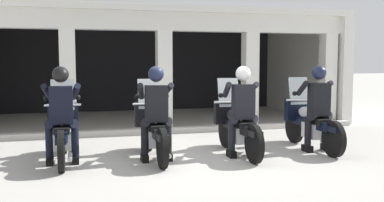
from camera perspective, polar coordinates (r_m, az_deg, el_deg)
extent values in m
plane|color=#A8A59E|center=(10.51, -3.70, -3.85)|extent=(80.00, 80.00, 0.00)
cube|color=black|center=(14.86, -7.08, 4.27)|extent=(9.92, 0.24, 2.83)
cube|color=silver|center=(10.49, -3.77, 10.41)|extent=(9.92, 0.36, 0.44)
cube|color=silver|center=(12.64, -5.70, 10.89)|extent=(9.92, 5.02, 0.16)
cube|color=silver|center=(14.20, 14.16, 4.11)|extent=(0.30, 5.02, 2.83)
cube|color=silver|center=(10.27, -16.04, 2.43)|extent=(0.35, 0.36, 2.39)
cube|color=silver|center=(10.46, -3.72, 2.68)|extent=(0.35, 0.36, 2.39)
cube|color=silver|center=(11.11, 7.65, 2.80)|extent=(0.35, 0.36, 2.39)
cube|color=silver|center=(12.14, 17.43, 2.81)|extent=(0.35, 0.36, 2.39)
cube|color=#B7B5AD|center=(10.09, -3.13, -3.88)|extent=(9.52, 0.24, 0.12)
cylinder|color=black|center=(8.18, -16.54, -4.41)|extent=(0.09, 0.64, 0.64)
cylinder|color=black|center=(6.81, -16.87, -6.37)|extent=(0.09, 0.64, 0.64)
cube|color=black|center=(8.15, -16.58, -2.97)|extent=(0.14, 0.44, 0.08)
cube|color=silver|center=(7.44, -16.72, -4.99)|extent=(0.28, 0.44, 0.28)
cube|color=black|center=(7.46, -16.73, -3.94)|extent=(0.18, 1.24, 0.16)
ellipsoid|color=#B2B2B7|center=(7.65, -16.71, -2.35)|extent=(0.26, 0.48, 0.22)
cube|color=black|center=(7.27, -16.79, -3.62)|extent=(0.24, 0.52, 0.10)
cube|color=black|center=(6.83, -16.90, -4.82)|extent=(0.16, 0.48, 0.10)
cylinder|color=silver|center=(8.09, -16.60, -2.81)|extent=(0.05, 0.24, 0.53)
cube|color=black|center=(8.01, -16.64, -1.87)|extent=(0.52, 0.16, 0.44)
sphere|color=silver|center=(8.11, -16.62, -1.65)|extent=(0.18, 0.18, 0.18)
cube|color=silver|center=(7.95, -16.72, 0.79)|extent=(0.40, 0.14, 0.54)
cylinder|color=silver|center=(7.89, -16.70, -0.52)|extent=(0.62, 0.04, 0.04)
cylinder|color=silver|center=(7.13, -15.79, -7.00)|extent=(0.07, 0.55, 0.07)
cube|color=black|center=(7.21, -16.88, -0.50)|extent=(0.36, 0.22, 0.60)
cube|color=black|center=(7.32, -16.85, -0.25)|extent=(0.05, 0.02, 0.32)
sphere|color=tan|center=(7.20, -16.97, 3.12)|extent=(0.21, 0.21, 0.21)
sphere|color=black|center=(7.19, -16.98, 3.36)|extent=(0.26, 0.26, 0.26)
cylinder|color=black|center=(7.26, -15.70, -2.89)|extent=(0.26, 0.29, 0.17)
cylinder|color=black|center=(7.30, -15.18, -5.02)|extent=(0.12, 0.12, 0.53)
cube|color=black|center=(7.37, -15.11, -7.49)|extent=(0.11, 0.26, 0.12)
cylinder|color=black|center=(7.27, -17.91, -2.94)|extent=(0.26, 0.29, 0.17)
cylinder|color=black|center=(7.31, -18.32, -5.08)|extent=(0.12, 0.12, 0.53)
cube|color=black|center=(7.39, -18.24, -7.55)|extent=(0.11, 0.26, 0.12)
cylinder|color=black|center=(7.41, -15.16, 1.18)|extent=(0.19, 0.48, 0.31)
sphere|color=black|center=(7.63, -14.83, 0.47)|extent=(0.09, 0.09, 0.09)
cylinder|color=black|center=(7.43, -18.55, 1.09)|extent=(0.19, 0.48, 0.31)
sphere|color=black|center=(7.65, -18.73, 0.38)|extent=(0.09, 0.09, 0.09)
cylinder|color=black|center=(8.11, -5.82, -4.30)|extent=(0.09, 0.64, 0.64)
cylinder|color=black|center=(6.75, -3.93, -6.24)|extent=(0.09, 0.64, 0.64)
cube|color=black|center=(8.08, -5.83, -2.85)|extent=(0.14, 0.44, 0.08)
cube|color=silver|center=(7.37, -4.90, -4.87)|extent=(0.28, 0.44, 0.28)
cube|color=black|center=(7.40, -4.97, -3.81)|extent=(0.18, 1.24, 0.16)
ellipsoid|color=#1E2338|center=(7.59, -5.27, -2.21)|extent=(0.26, 0.48, 0.22)
cube|color=black|center=(7.21, -4.73, -3.48)|extent=(0.24, 0.52, 0.10)
cube|color=black|center=(6.78, -4.04, -4.68)|extent=(0.16, 0.48, 0.10)
cylinder|color=silver|center=(8.01, -5.77, -2.68)|extent=(0.05, 0.24, 0.53)
cube|color=black|center=(7.94, -5.71, -1.74)|extent=(0.52, 0.16, 0.44)
sphere|color=silver|center=(8.03, -5.82, -1.51)|extent=(0.18, 0.18, 0.18)
cube|color=silver|center=(7.88, -5.71, 0.95)|extent=(0.40, 0.14, 0.54)
cylinder|color=silver|center=(7.82, -5.60, -0.37)|extent=(0.62, 0.04, 0.04)
cylinder|color=silver|center=(7.09, -3.43, -6.86)|extent=(0.07, 0.55, 0.07)
cube|color=black|center=(7.14, -4.73, -0.34)|extent=(0.36, 0.22, 0.60)
cube|color=#591414|center=(7.26, -4.90, -0.09)|extent=(0.05, 0.02, 0.32)
sphere|color=#936B51|center=(7.13, -4.78, 3.32)|extent=(0.21, 0.21, 0.21)
sphere|color=#191E38|center=(7.13, -4.78, 3.56)|extent=(0.26, 0.26, 0.26)
cylinder|color=black|center=(7.23, -3.64, -2.74)|extent=(0.26, 0.29, 0.17)
cylinder|color=black|center=(7.28, -3.16, -4.87)|extent=(0.12, 0.12, 0.53)
cube|color=black|center=(7.35, -3.17, -7.35)|extent=(0.11, 0.26, 0.12)
cylinder|color=black|center=(7.18, -5.84, -2.81)|extent=(0.26, 0.29, 0.17)
cylinder|color=black|center=(7.21, -6.29, -4.99)|extent=(0.12, 0.12, 0.53)
cube|color=black|center=(7.29, -6.28, -7.49)|extent=(0.11, 0.26, 0.12)
cylinder|color=black|center=(7.39, -3.37, 1.34)|extent=(0.19, 0.48, 0.31)
sphere|color=black|center=(7.61, -3.39, 0.63)|extent=(0.09, 0.09, 0.09)
cylinder|color=black|center=(7.32, -6.75, 1.27)|extent=(0.19, 0.48, 0.31)
sphere|color=black|center=(7.53, -7.27, 0.54)|extent=(0.09, 0.09, 0.09)
cylinder|color=black|center=(8.42, 4.47, -3.93)|extent=(0.09, 0.64, 0.64)
cylinder|color=black|center=(7.14, 8.21, -5.65)|extent=(0.09, 0.64, 0.64)
cube|color=black|center=(8.39, 4.48, -2.53)|extent=(0.14, 0.44, 0.08)
cube|color=silver|center=(7.72, 6.32, -4.42)|extent=(0.28, 0.44, 0.28)
cube|color=black|center=(7.74, 6.20, -3.41)|extent=(0.18, 1.24, 0.16)
ellipsoid|color=black|center=(7.92, 5.64, -1.90)|extent=(0.26, 0.48, 0.22)
cube|color=black|center=(7.57, 6.69, -3.09)|extent=(0.24, 0.52, 0.10)
cube|color=black|center=(7.16, 8.04, -4.18)|extent=(0.16, 0.48, 0.10)
cylinder|color=silver|center=(8.33, 4.62, -2.37)|extent=(0.05, 0.24, 0.53)
cube|color=black|center=(8.26, 4.77, -1.46)|extent=(0.52, 0.16, 0.44)
sphere|color=silver|center=(8.35, 4.54, -1.25)|extent=(0.18, 0.18, 0.18)
cube|color=silver|center=(8.20, 4.83, 1.13)|extent=(0.40, 0.14, 0.54)
cylinder|color=silver|center=(8.14, 5.01, -0.14)|extent=(0.62, 0.04, 0.04)
cylinder|color=silver|center=(7.48, 8.14, -6.27)|extent=(0.07, 0.55, 0.07)
cube|color=black|center=(7.50, 6.78, -0.09)|extent=(0.36, 0.22, 0.60)
cube|color=#591414|center=(7.61, 6.45, 0.15)|extent=(0.05, 0.02, 0.32)
sphere|color=tan|center=(7.49, 6.77, 3.40)|extent=(0.21, 0.21, 0.21)
sphere|color=silver|center=(7.49, 6.77, 3.62)|extent=(0.26, 0.26, 0.26)
cylinder|color=black|center=(7.61, 7.68, -2.37)|extent=(0.26, 0.29, 0.17)
cylinder|color=black|center=(7.67, 8.07, -4.39)|extent=(0.12, 0.12, 0.53)
cube|color=black|center=(7.74, 8.01, -6.75)|extent=(0.11, 0.26, 0.12)
cylinder|color=black|center=(7.51, 5.71, -2.45)|extent=(0.26, 0.29, 0.17)
cylinder|color=black|center=(7.53, 5.26, -4.55)|extent=(0.12, 0.12, 0.53)
cube|color=black|center=(7.60, 5.21, -6.95)|extent=(0.11, 0.26, 0.12)
cylinder|color=black|center=(7.78, 7.68, 1.50)|extent=(0.19, 0.48, 0.31)
sphere|color=black|center=(8.00, 7.36, 0.82)|extent=(0.09, 0.09, 0.09)
cylinder|color=black|center=(7.62, 4.62, 1.45)|extent=(0.19, 0.48, 0.31)
sphere|color=black|center=(7.82, 3.83, 0.75)|extent=(0.09, 0.09, 0.09)
cylinder|color=black|center=(9.09, 13.36, -3.38)|extent=(0.09, 0.64, 0.64)
cylinder|color=black|center=(7.90, 18.18, -4.80)|extent=(0.09, 0.64, 0.64)
cube|color=black|center=(9.06, 13.39, -2.08)|extent=(0.14, 0.44, 0.08)
cube|color=silver|center=(8.44, 15.78, -3.76)|extent=(0.28, 0.44, 0.28)
cube|color=black|center=(8.46, 15.63, -2.84)|extent=(0.18, 1.24, 0.16)
ellipsoid|color=#B2B2B7|center=(8.63, 14.92, -1.46)|extent=(0.26, 0.48, 0.22)
cube|color=black|center=(8.30, 16.28, -2.53)|extent=(0.24, 0.52, 0.10)
cube|color=black|center=(7.92, 17.98, -3.48)|extent=(0.16, 0.48, 0.10)
cylinder|color=silver|center=(9.00, 13.58, -1.92)|extent=(0.05, 0.24, 0.53)
cube|color=black|center=(8.94, 13.78, -1.08)|extent=(0.52, 0.16, 0.44)
sphere|color=silver|center=(9.02, 13.48, -0.89)|extent=(0.18, 0.18, 0.18)
cube|color=silver|center=(8.89, 13.90, 1.31)|extent=(0.40, 0.14, 0.54)
cylinder|color=silver|center=(8.83, 14.12, 0.14)|extent=(0.62, 0.04, 0.04)
cylinder|color=silver|center=(8.24, 17.72, -5.40)|extent=(0.07, 0.55, 0.07)
cube|color=black|center=(8.24, 16.42, 0.21)|extent=(0.36, 0.22, 0.60)
cube|color=black|center=(8.34, 16.00, 0.42)|extent=(0.05, 0.02, 0.32)
sphere|color=#936B51|center=(8.23, 16.43, 3.38)|extent=(0.21, 0.21, 0.21)
sphere|color=#191E38|center=(8.23, 16.44, 3.59)|extent=(0.26, 0.26, 0.26)
cylinder|color=black|center=(8.36, 17.11, -1.87)|extent=(0.26, 0.29, 0.17)
cylinder|color=black|center=(8.43, 17.41, -3.71)|extent=(0.12, 0.12, 0.53)
cube|color=black|center=(8.49, 17.31, -5.86)|extent=(0.11, 0.26, 0.12)
cylinder|color=black|center=(8.22, 15.46, -1.95)|extent=(0.26, 0.29, 0.17)
cylinder|color=black|center=(8.22, 15.05, -3.87)|extent=(0.12, 0.12, 0.53)
cube|color=black|center=(8.29, 14.96, -6.07)|extent=(0.11, 0.26, 0.12)
cylinder|color=black|center=(8.53, 16.91, 1.65)|extent=(0.19, 0.48, 0.31)
sphere|color=black|center=(8.74, 16.39, 1.02)|extent=(0.09, 0.09, 0.09)
cylinder|color=black|center=(8.31, 14.33, 1.62)|extent=(0.19, 0.48, 0.31)
sphere|color=black|center=(8.48, 13.39, 0.97)|extent=(0.09, 0.09, 0.09)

